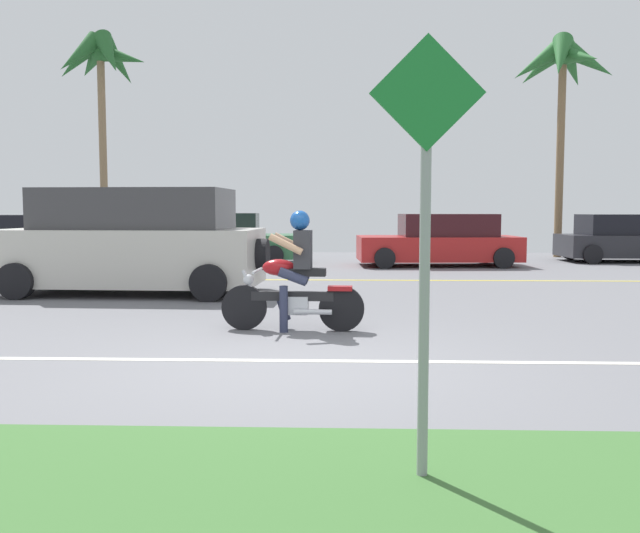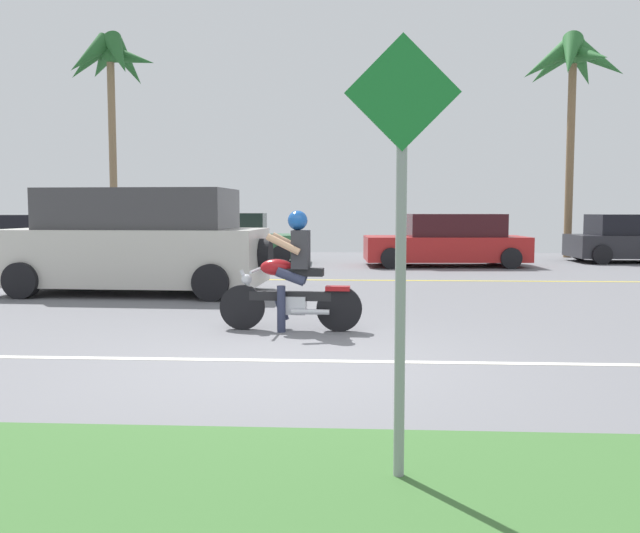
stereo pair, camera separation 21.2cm
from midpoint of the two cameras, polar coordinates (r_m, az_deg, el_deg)
The scene contains 12 objects.
ground at distance 9.83m, azimuth -0.38°, elevation -4.37°, with size 56.00×30.00×0.04m, color slate.
lane_line_near at distance 6.99m, azimuth -1.91°, elevation -7.95°, with size 50.40×0.12×0.01m, color silver.
lane_line_far at distance 14.91m, azimuth 0.88°, elevation -1.14°, with size 50.40×0.12×0.01m, color yellow.
motorcyclist at distance 8.62m, azimuth -1.72°, elevation -1.16°, with size 1.85×0.60×1.54m.
suv_nearby at distance 12.98m, azimuth -14.74°, elevation 1.98°, with size 4.96×2.39×1.94m.
parked_car_0 at distance 20.71m, azimuth -24.56°, elevation 1.93°, with size 4.47×1.86×1.42m.
parked_car_1 at distance 19.93m, azimuth -7.16°, elevation 2.28°, with size 4.01×2.18×1.46m.
parked_car_2 at distance 19.00m, azimuth 11.08°, elevation 2.09°, with size 4.49×2.23×1.44m.
parked_car_3 at distance 22.17m, azimuth 25.50°, elevation 2.06°, with size 3.99×2.07×1.42m.
palm_tree_0 at distance 23.93m, azimuth 20.87°, elevation 15.42°, with size 3.47×3.30×7.18m.
palm_tree_1 at distance 24.61m, azimuth -17.11°, elevation 15.78°, with size 3.38×3.02×7.45m.
street_sign at distance 3.70m, azimuth 8.53°, elevation 4.25°, with size 0.62×0.06×2.48m.
Camera 2 is at (0.73, -6.68, 1.55)m, focal length 37.80 mm.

